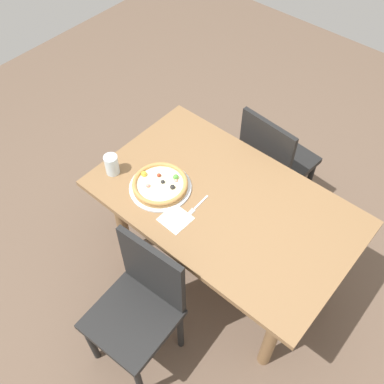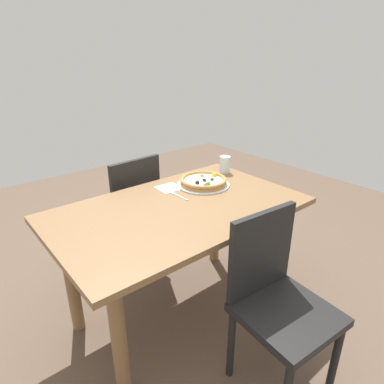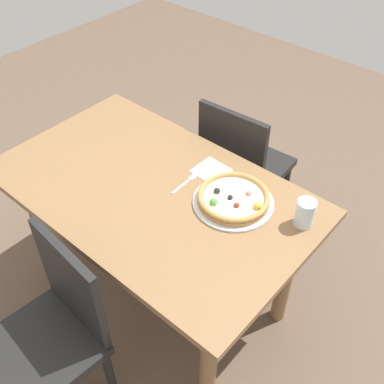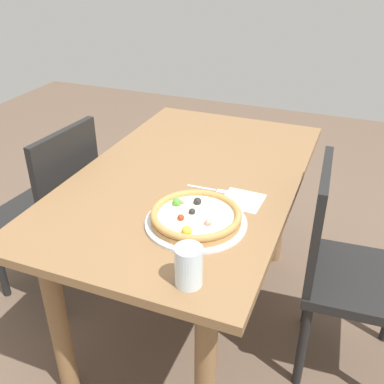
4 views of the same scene
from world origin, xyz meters
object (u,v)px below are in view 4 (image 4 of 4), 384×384
Objects in this scene: dining_table at (189,200)px; drinking_glass at (189,266)px; chair_near at (53,208)px; napkin at (242,200)px; plate at (196,223)px; pizza at (196,216)px; fork at (212,190)px; chair_far at (344,267)px.

drinking_glass is (0.59, 0.24, 0.17)m from dining_table.
chair_near is 0.92m from napkin.
plate is (0.31, 0.15, 0.12)m from dining_table.
pizza is 0.23m from fork.
pizza is at bearing -26.68° from napkin.
chair_near is 5.26× the size of fork.
pizza is at bearing -85.60° from fork.
plate is 0.29m from drinking_glass.
drinking_glass reaches higher than pizza.
fork is at bearing -173.88° from plate.
drinking_glass is at bearing -38.63° from chair_far.
napkin is (0.04, 0.88, 0.26)m from chair_near.
napkin is (0.09, -0.38, 0.26)m from chair_far.
chair_far is at bearing 87.83° from dining_table.
drinking_glass reaches higher than plate.
pizza is (0.00, -0.00, 0.03)m from plate.
chair_far reaches higher than dining_table.
dining_table is 0.30m from napkin.
chair_far reaches higher than fork.
napkin is at bearing 65.29° from dining_table.
chair_far is 0.76m from drinking_glass.
dining_table is 9.88× the size of napkin.
chair_near is 1.27m from chair_far.
drinking_glass is (0.57, -0.39, 0.31)m from chair_far.
chair_near is at bearing -120.54° from drinking_glass.
dining_table is 0.65m from chair_near.
drinking_glass is at bearing 22.05° from dining_table.
chair_far is 6.21× the size of napkin.
drinking_glass reaches higher than fork.
dining_table is 1.59× the size of chair_far.
chair_near is at bearing -106.91° from pizza.
pizza is (0.24, 0.78, 0.29)m from chair_near.
pizza is 0.22m from napkin.
pizza reaches higher than napkin.
napkin is (-0.20, 0.10, -0.03)m from pizza.
dining_table is 0.37m from plate.
dining_table is 0.65m from chair_far.
fork is (0.01, 0.76, 0.26)m from chair_near.
napkin is (0.03, 0.12, -0.00)m from fork.
chair_far reaches higher than plate.
plate is 2.38× the size of napkin.
drinking_glass is at bearing 17.49° from pizza.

